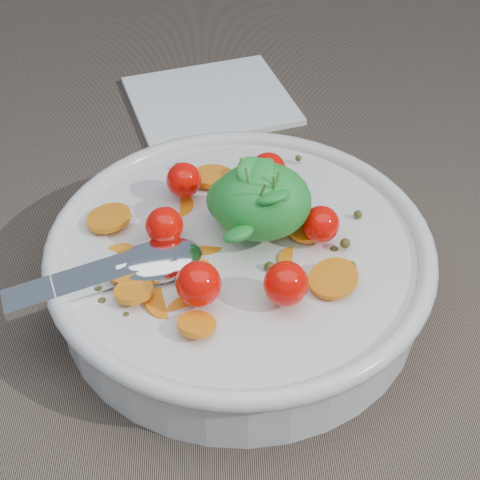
{
  "coord_description": "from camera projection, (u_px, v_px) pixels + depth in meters",
  "views": [
    {
      "loc": [
        0.0,
        -0.35,
        0.37
      ],
      "look_at": [
        0.02,
        -0.0,
        0.05
      ],
      "focal_mm": 55.0,
      "sensor_mm": 36.0,
      "label": 1
    }
  ],
  "objects": [
    {
      "name": "ground",
      "position": [
        214.0,
        295.0,
        0.5
      ],
      "size": [
        6.0,
        6.0,
        0.0
      ],
      "primitive_type": "plane",
      "color": "#6F5E4F",
      "rests_on": "ground"
    },
    {
      "name": "bowl",
      "position": [
        240.0,
        264.0,
        0.48
      ],
      "size": [
        0.27,
        0.25,
        0.11
      ],
      "color": "silver",
      "rests_on": "ground"
    },
    {
      "name": "napkin",
      "position": [
        211.0,
        100.0,
        0.68
      ],
      "size": [
        0.17,
        0.16,
        0.01
      ],
      "primitive_type": "cube",
      "rotation": [
        0.0,
        0.0,
        0.28
      ],
      "color": "white",
      "rests_on": "ground"
    }
  ]
}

